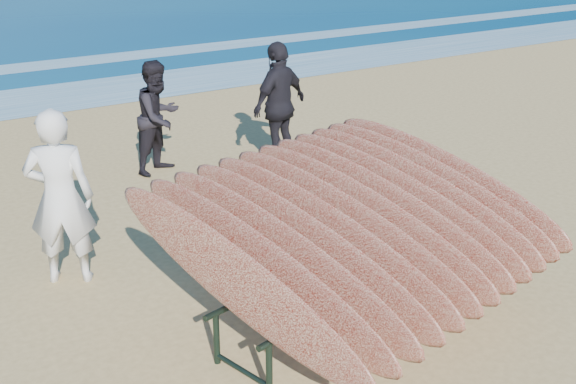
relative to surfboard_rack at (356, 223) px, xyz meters
name	(u,v)px	position (x,y,z in m)	size (l,w,h in m)	color
ground	(331,303)	(-0.08, 0.26, -0.97)	(120.00, 120.00, 0.00)	tan
foam_near	(51,98)	(-0.08, 10.26, -0.97)	(160.00, 160.00, 0.00)	white
foam_far	(11,69)	(-0.08, 13.76, -0.97)	(160.00, 160.00, 0.00)	white
surfboard_rack	(356,223)	(0.00, 0.00, 0.00)	(3.80, 3.72, 1.63)	black
person_white	(60,197)	(-2.14, 2.21, -0.03)	(0.69, 0.45, 1.90)	silver
person_dark_a	(159,117)	(0.08, 4.86, -0.13)	(0.82, 0.64, 1.69)	black
person_dark_b	(279,105)	(1.74, 4.12, -0.02)	(1.12, 0.47, 1.91)	black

